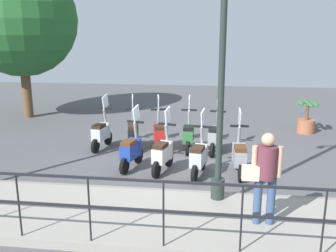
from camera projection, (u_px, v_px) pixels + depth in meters
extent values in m
plane|color=#4C4C4F|center=(186.00, 162.00, 9.77)|extent=(28.00, 28.00, 0.00)
cube|color=gray|center=(171.00, 218.00, 6.67)|extent=(2.20, 20.00, 0.15)
cube|color=gray|center=(177.00, 194.00, 7.68)|extent=(0.10, 20.00, 0.15)
cube|color=black|center=(163.00, 182.00, 5.43)|extent=(0.04, 16.00, 0.04)
cube|color=black|center=(163.00, 211.00, 5.55)|extent=(0.04, 16.00, 0.04)
cylinder|color=black|center=(324.00, 224.00, 5.28)|extent=(0.03, 0.03, 1.05)
cylinder|color=black|center=(241.00, 219.00, 5.42)|extent=(0.03, 0.03, 1.05)
cylinder|color=black|center=(163.00, 214.00, 5.56)|extent=(0.03, 0.03, 1.05)
cylinder|color=black|center=(89.00, 210.00, 5.70)|extent=(0.03, 0.03, 1.05)
cylinder|color=black|center=(19.00, 205.00, 5.85)|extent=(0.03, 0.03, 1.05)
cylinder|color=#232D28|center=(218.00, 188.00, 7.27)|extent=(0.26, 0.26, 0.40)
cylinder|color=#232D28|center=(221.00, 84.00, 6.76)|extent=(0.12, 0.12, 4.49)
cylinder|color=#384C70|center=(271.00, 201.00, 6.25)|extent=(0.14, 0.14, 0.82)
cylinder|color=#384C70|center=(257.00, 200.00, 6.28)|extent=(0.14, 0.14, 0.82)
cylinder|color=brown|center=(267.00, 162.00, 6.10)|extent=(0.33, 0.33, 0.55)
sphere|color=tan|center=(268.00, 140.00, 6.00)|extent=(0.22, 0.22, 0.22)
cylinder|color=tan|center=(279.00, 162.00, 6.07)|extent=(0.09, 0.09, 0.52)
cylinder|color=tan|center=(254.00, 161.00, 6.11)|extent=(0.09, 0.09, 0.52)
cube|color=beige|center=(250.00, 173.00, 6.12)|extent=(0.15, 0.28, 0.24)
cylinder|color=brown|center=(27.00, 90.00, 14.55)|extent=(0.36, 0.36, 2.14)
sphere|color=#235B28|center=(20.00, 19.00, 13.89)|extent=(4.22, 4.22, 4.22)
cylinder|color=#9E5B3D|center=(306.00, 126.00, 12.49)|extent=(0.56, 0.56, 0.45)
cylinder|color=brown|center=(307.00, 112.00, 12.37)|extent=(0.10, 0.10, 0.50)
ellipsoid|color=#2D6B2D|center=(306.00, 102.00, 12.53)|extent=(0.56, 0.16, 0.10)
ellipsoid|color=#2D6B2D|center=(310.00, 105.00, 12.05)|extent=(0.56, 0.16, 0.10)
ellipsoid|color=#2D6B2D|center=(300.00, 103.00, 12.33)|extent=(0.56, 0.16, 0.10)
ellipsoid|color=#2D6B2D|center=(316.00, 104.00, 12.26)|extent=(0.56, 0.16, 0.10)
ellipsoid|color=#2D6B2D|center=(301.00, 102.00, 12.49)|extent=(0.56, 0.16, 0.10)
ellipsoid|color=#2D6B2D|center=(315.00, 105.00, 12.10)|extent=(0.56, 0.16, 0.10)
cylinder|color=black|center=(237.00, 161.00, 9.24)|extent=(0.40, 0.10, 0.40)
cylinder|color=black|center=(240.00, 173.00, 8.44)|extent=(0.40, 0.10, 0.40)
cube|color=gray|center=(240.00, 157.00, 8.69)|extent=(0.61, 0.30, 0.36)
cube|color=gray|center=(238.00, 152.00, 8.96)|extent=(0.13, 0.30, 0.44)
cube|color=#4C2D19|center=(240.00, 148.00, 8.57)|extent=(0.41, 0.28, 0.10)
cylinder|color=gray|center=(239.00, 137.00, 8.93)|extent=(0.19, 0.08, 0.55)
cube|color=black|center=(239.00, 126.00, 8.87)|extent=(0.08, 0.44, 0.05)
cube|color=silver|center=(240.00, 117.00, 8.87)|extent=(0.39, 0.05, 0.42)
cylinder|color=black|center=(203.00, 162.00, 9.18)|extent=(0.41, 0.15, 0.40)
cylinder|color=black|center=(194.00, 174.00, 8.41)|extent=(0.41, 0.15, 0.40)
cube|color=#B7BCC6|center=(198.00, 157.00, 8.65)|extent=(0.64, 0.39, 0.36)
cube|color=#B7BCC6|center=(201.00, 153.00, 8.91)|extent=(0.17, 0.32, 0.44)
cube|color=black|center=(198.00, 149.00, 8.53)|extent=(0.44, 0.33, 0.10)
cylinder|color=gray|center=(202.00, 138.00, 8.88)|extent=(0.19, 0.10, 0.55)
cube|color=black|center=(202.00, 127.00, 8.81)|extent=(0.14, 0.44, 0.05)
cube|color=silver|center=(203.00, 118.00, 8.81)|extent=(0.39, 0.10, 0.42)
cylinder|color=black|center=(169.00, 159.00, 9.41)|extent=(0.41, 0.17, 0.40)
cylinder|color=black|center=(156.00, 170.00, 8.66)|extent=(0.41, 0.17, 0.40)
cube|color=beige|center=(162.00, 154.00, 8.89)|extent=(0.65, 0.42, 0.36)
cube|color=beige|center=(166.00, 150.00, 9.15)|extent=(0.19, 0.32, 0.44)
cube|color=black|center=(160.00, 146.00, 8.77)|extent=(0.45, 0.35, 0.10)
cylinder|color=gray|center=(167.00, 135.00, 9.11)|extent=(0.19, 0.11, 0.55)
cube|color=black|center=(167.00, 124.00, 9.04)|extent=(0.16, 0.44, 0.05)
cube|color=silver|center=(168.00, 116.00, 9.05)|extent=(0.38, 0.12, 0.42)
cylinder|color=black|center=(139.00, 156.00, 9.64)|extent=(0.41, 0.16, 0.40)
cylinder|color=black|center=(124.00, 166.00, 8.88)|extent=(0.41, 0.16, 0.40)
cube|color=navy|center=(130.00, 151.00, 9.11)|extent=(0.65, 0.40, 0.36)
cube|color=navy|center=(135.00, 147.00, 9.37)|extent=(0.18, 0.32, 0.44)
cube|color=#4C2D19|center=(129.00, 143.00, 8.99)|extent=(0.45, 0.34, 0.10)
cylinder|color=gray|center=(136.00, 133.00, 9.34)|extent=(0.19, 0.11, 0.55)
cube|color=black|center=(135.00, 122.00, 9.27)|extent=(0.15, 0.44, 0.05)
cube|color=silver|center=(136.00, 113.00, 9.28)|extent=(0.39, 0.11, 0.42)
cylinder|color=black|center=(218.00, 142.00, 10.85)|extent=(0.41, 0.15, 0.40)
cylinder|color=black|center=(212.00, 150.00, 10.08)|extent=(0.41, 0.15, 0.40)
cube|color=gray|center=(215.00, 137.00, 10.32)|extent=(0.64, 0.39, 0.36)
cube|color=gray|center=(217.00, 134.00, 10.58)|extent=(0.17, 0.32, 0.44)
cube|color=black|center=(215.00, 129.00, 10.19)|extent=(0.44, 0.33, 0.10)
cylinder|color=gray|center=(218.00, 121.00, 10.54)|extent=(0.19, 0.10, 0.55)
cube|color=black|center=(218.00, 111.00, 10.48)|extent=(0.14, 0.44, 0.05)
cube|color=silver|center=(219.00, 104.00, 10.48)|extent=(0.39, 0.10, 0.42)
cylinder|color=black|center=(189.00, 140.00, 11.02)|extent=(0.40, 0.09, 0.40)
cylinder|color=black|center=(187.00, 148.00, 10.22)|extent=(0.40, 0.09, 0.40)
cube|color=#2D6B38|center=(188.00, 135.00, 10.47)|extent=(0.61, 0.29, 0.36)
cube|color=#2D6B38|center=(189.00, 132.00, 10.75)|extent=(0.13, 0.30, 0.44)
cube|color=black|center=(188.00, 128.00, 10.35)|extent=(0.40, 0.27, 0.10)
cylinder|color=gray|center=(189.00, 119.00, 10.72)|extent=(0.18, 0.07, 0.55)
cube|color=black|center=(189.00, 110.00, 10.65)|extent=(0.07, 0.44, 0.05)
cube|color=silver|center=(189.00, 103.00, 10.66)|extent=(0.39, 0.04, 0.42)
cylinder|color=black|center=(158.00, 139.00, 11.10)|extent=(0.41, 0.16, 0.40)
cylinder|color=black|center=(160.00, 148.00, 10.30)|extent=(0.41, 0.16, 0.40)
cube|color=#B21E1E|center=(159.00, 135.00, 10.55)|extent=(0.64, 0.39, 0.36)
cube|color=#B21E1E|center=(159.00, 131.00, 10.82)|extent=(0.18, 0.32, 0.44)
cube|color=black|center=(159.00, 127.00, 10.42)|extent=(0.44, 0.33, 0.10)
cylinder|color=gray|center=(158.00, 119.00, 10.79)|extent=(0.19, 0.10, 0.55)
cube|color=black|center=(158.00, 109.00, 10.73)|extent=(0.15, 0.44, 0.05)
cube|color=silver|center=(158.00, 102.00, 10.73)|extent=(0.39, 0.11, 0.42)
cylinder|color=black|center=(134.00, 138.00, 11.16)|extent=(0.41, 0.16, 0.40)
cylinder|color=black|center=(133.00, 147.00, 10.36)|extent=(0.41, 0.16, 0.40)
cube|color=black|center=(133.00, 134.00, 10.61)|extent=(0.64, 0.39, 0.36)
cube|color=black|center=(133.00, 131.00, 10.88)|extent=(0.18, 0.32, 0.44)
cube|color=black|center=(133.00, 127.00, 10.48)|extent=(0.44, 0.33, 0.10)
cylinder|color=gray|center=(133.00, 118.00, 10.85)|extent=(0.19, 0.11, 0.55)
cube|color=black|center=(133.00, 109.00, 10.79)|extent=(0.15, 0.44, 0.05)
cube|color=silver|center=(133.00, 102.00, 10.79)|extent=(0.39, 0.11, 0.42)
cylinder|color=black|center=(108.00, 138.00, 11.20)|extent=(0.41, 0.14, 0.40)
cylinder|color=black|center=(95.00, 146.00, 10.43)|extent=(0.41, 0.14, 0.40)
cube|color=#B7BCC6|center=(100.00, 133.00, 10.67)|extent=(0.64, 0.37, 0.36)
cube|color=#B7BCC6|center=(105.00, 130.00, 10.93)|extent=(0.17, 0.32, 0.44)
cube|color=black|center=(99.00, 126.00, 10.55)|extent=(0.44, 0.32, 0.10)
cylinder|color=gray|center=(105.00, 118.00, 10.90)|extent=(0.19, 0.10, 0.55)
cube|color=black|center=(105.00, 109.00, 10.83)|extent=(0.13, 0.44, 0.05)
cube|color=silver|center=(105.00, 102.00, 10.84)|extent=(0.39, 0.09, 0.42)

